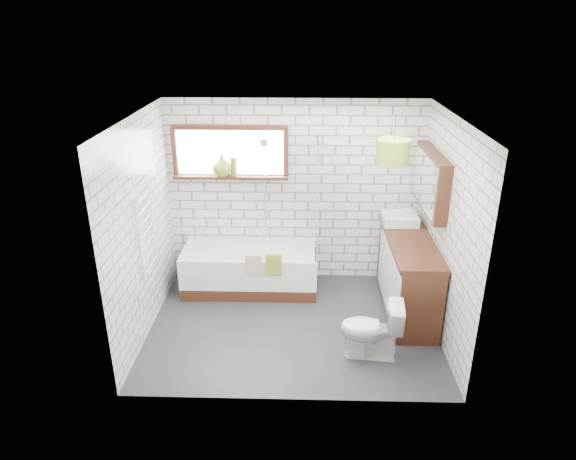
{
  "coord_description": "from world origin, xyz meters",
  "views": [
    {
      "loc": [
        0.1,
        -5.27,
        3.48
      ],
      "look_at": [
        -0.06,
        0.25,
        1.14
      ],
      "focal_mm": 32.0,
      "sensor_mm": 36.0,
      "label": 1
    }
  ],
  "objects_px": {
    "bathtub": "(250,269)",
    "vanity": "(408,274)",
    "basin": "(400,219)",
    "toilet": "(371,329)",
    "pendant": "(393,151)"
  },
  "relations": [
    {
      "from": "toilet",
      "to": "bathtub",
      "type": "bearing_deg",
      "value": -130.35
    },
    {
      "from": "bathtub",
      "to": "vanity",
      "type": "relative_size",
      "value": 1.06
    },
    {
      "from": "basin",
      "to": "pendant",
      "type": "height_order",
      "value": "pendant"
    },
    {
      "from": "bathtub",
      "to": "basin",
      "type": "height_order",
      "value": "basin"
    },
    {
      "from": "bathtub",
      "to": "basin",
      "type": "xyz_separation_m",
      "value": [
        1.96,
        0.03,
        0.74
      ]
    },
    {
      "from": "vanity",
      "to": "basin",
      "type": "distance_m",
      "value": 0.74
    },
    {
      "from": "toilet",
      "to": "pendant",
      "type": "height_order",
      "value": "pendant"
    },
    {
      "from": "bathtub",
      "to": "toilet",
      "type": "bearing_deg",
      "value": -45.46
    },
    {
      "from": "vanity",
      "to": "toilet",
      "type": "distance_m",
      "value": 1.17
    },
    {
      "from": "toilet",
      "to": "pendant",
      "type": "distance_m",
      "value": 1.94
    },
    {
      "from": "basin",
      "to": "pendant",
      "type": "xyz_separation_m",
      "value": [
        -0.29,
        -0.73,
        1.07
      ]
    },
    {
      "from": "basin",
      "to": "vanity",
      "type": "bearing_deg",
      "value": -83.06
    },
    {
      "from": "vanity",
      "to": "basin",
      "type": "bearing_deg",
      "value": 96.94
    },
    {
      "from": "pendant",
      "to": "bathtub",
      "type": "bearing_deg",
      "value": 157.3
    },
    {
      "from": "bathtub",
      "to": "pendant",
      "type": "xyz_separation_m",
      "value": [
        1.67,
        -0.7,
        1.81
      ]
    }
  ]
}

